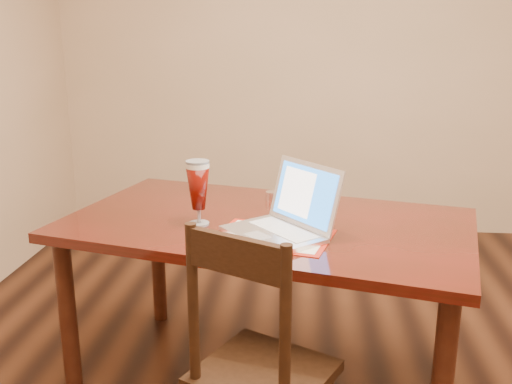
{
  "coord_description": "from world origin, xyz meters",
  "views": [
    {
      "loc": [
        -0.35,
        -1.86,
        1.5
      ],
      "look_at": [
        -0.56,
        0.38,
        0.87
      ],
      "focal_mm": 40.0,
      "sensor_mm": 36.0,
      "label": 1
    }
  ],
  "objects": [
    {
      "name": "dining_table",
      "position": [
        -0.52,
        0.35,
        0.68
      ],
      "size": [
        1.8,
        1.28,
        1.02
      ],
      "rotation": [
        0.0,
        0.0,
        -0.25
      ],
      "color": "#480E09",
      "rests_on": "ground"
    },
    {
      "name": "dining_chair",
      "position": [
        -0.49,
        -0.24,
        0.45
      ],
      "size": [
        0.54,
        0.53,
        0.95
      ],
      "rotation": [
        0.0,
        0.0,
        -0.47
      ],
      "color": "black",
      "rests_on": "ground"
    }
  ]
}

